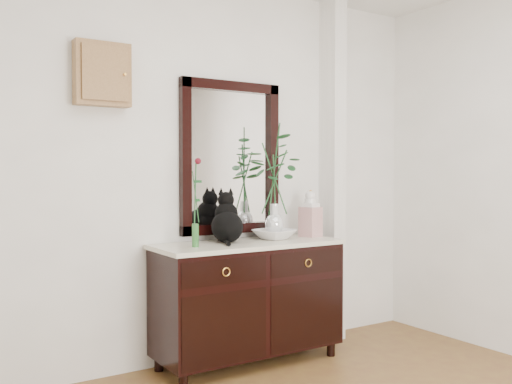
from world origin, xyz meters
TOP-DOWN VIEW (x-y plane):
  - wall_back at (0.00, 1.98)m, footprint 3.60×0.04m
  - pilaster at (1.00, 1.90)m, footprint 0.12×0.20m
  - sideboard at (0.10, 1.73)m, footprint 1.33×0.52m
  - wall_mirror at (0.10, 1.97)m, footprint 0.80×0.06m
  - key_cabinet at (-0.85, 1.94)m, footprint 0.35×0.10m
  - cat at (-0.03, 1.79)m, footprint 0.35×0.38m
  - lotus_bowl at (0.35, 1.77)m, footprint 0.34×0.34m
  - vase_branches at (0.35, 1.77)m, footprint 0.52×0.52m
  - bud_vase_rose at (-0.33, 1.68)m, footprint 0.08×0.08m
  - ginger_jar at (0.67, 1.76)m, footprint 0.16×0.16m

SIDE VIEW (x-z plane):
  - sideboard at x=0.10m, z-range 0.06..0.88m
  - lotus_bowl at x=0.35m, z-range 0.85..0.92m
  - ginger_jar at x=0.67m, z-range 0.85..1.20m
  - cat at x=-0.03m, z-range 0.85..1.21m
  - bud_vase_rose at x=-0.33m, z-range 0.85..1.44m
  - vase_branches at x=0.35m, z-range 0.87..1.70m
  - wall_back at x=0.00m, z-range 0.00..2.70m
  - pilaster at x=1.00m, z-range 0.00..2.70m
  - wall_mirror at x=0.10m, z-range 0.89..1.99m
  - key_cabinet at x=-0.85m, z-range 1.75..2.15m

